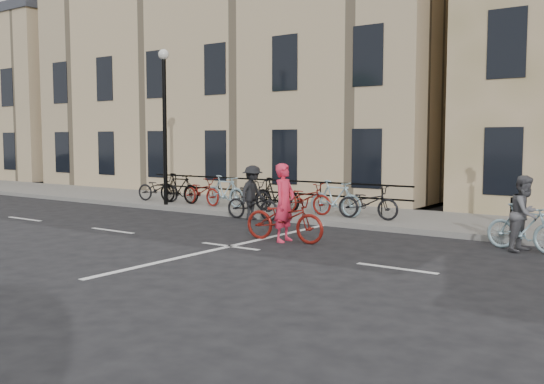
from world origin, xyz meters
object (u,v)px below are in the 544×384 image
Objects in this scene: cyclist_grey at (525,221)px; cyclist_dark at (253,198)px; cyclist_pink at (284,215)px; lamp_post at (164,107)px.

cyclist_grey is 7.87m from cyclist_dark.
cyclist_pink is at bearing -134.04° from cyclist_dark.
cyclist_grey is (11.99, -1.19, -2.83)m from lamp_post.
lamp_post is 8.28m from cyclist_pink.
cyclist_pink reaches higher than cyclist_dark.
cyclist_pink reaches higher than cyclist_grey.
cyclist_pink is at bearing 123.82° from cyclist_grey.
lamp_post is at bearing 62.42° from cyclist_pink.
cyclist_dark is at bearing -6.87° from lamp_post.
cyclist_dark is (4.15, -0.50, -2.85)m from lamp_post.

